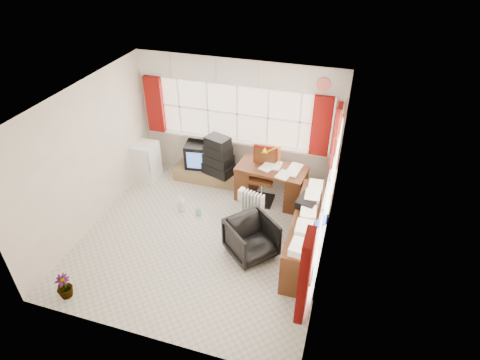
# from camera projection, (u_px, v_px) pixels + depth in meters

# --- Properties ---
(ground) EXTENTS (4.00, 4.00, 0.00)m
(ground) POSITION_uv_depth(u_px,v_px,m) (203.00, 238.00, 6.88)
(ground) COLOR beige
(ground) RESTS_ON ground
(room_walls) EXTENTS (4.00, 4.00, 4.00)m
(room_walls) POSITION_uv_depth(u_px,v_px,m) (198.00, 164.00, 6.03)
(room_walls) COLOR beige
(room_walls) RESTS_ON ground
(window_back) EXTENTS (3.70, 0.12, 3.60)m
(window_back) POSITION_uv_depth(u_px,v_px,m) (237.00, 138.00, 7.88)
(window_back) COLOR beige
(window_back) RESTS_ON room_walls
(window_right) EXTENTS (0.12, 3.70, 3.60)m
(window_right) POSITION_uv_depth(u_px,v_px,m) (324.00, 217.00, 5.87)
(window_right) COLOR beige
(window_right) RESTS_ON room_walls
(curtains) EXTENTS (3.83, 3.83, 1.15)m
(curtains) POSITION_uv_depth(u_px,v_px,m) (272.00, 147.00, 6.56)
(curtains) COLOR maroon
(curtains) RESTS_ON room_walls
(overhead_cabinets) EXTENTS (3.98, 3.98, 0.48)m
(overhead_cabinets) POSITION_uv_depth(u_px,v_px,m) (279.00, 101.00, 6.15)
(overhead_cabinets) COLOR beige
(overhead_cabinets) RESTS_ON room_walls
(desk) EXTENTS (1.34, 0.76, 0.78)m
(desk) POSITION_uv_depth(u_px,v_px,m) (271.00, 182.00, 7.55)
(desk) COLOR #582A14
(desk) RESTS_ON ground
(desk_lamp) EXTENTS (0.17, 0.14, 0.45)m
(desk_lamp) POSITION_uv_depth(u_px,v_px,m) (280.00, 151.00, 7.25)
(desk_lamp) COLOR #E2B909
(desk_lamp) RESTS_ON desk
(task_chair) EXTENTS (0.46, 0.49, 1.09)m
(task_chair) POSITION_uv_depth(u_px,v_px,m) (264.00, 172.00, 7.53)
(task_chair) COLOR black
(task_chair) RESTS_ON ground
(office_chair) EXTENTS (1.00, 1.00, 0.65)m
(office_chair) POSITION_uv_depth(u_px,v_px,m) (251.00, 238.00, 6.40)
(office_chair) COLOR black
(office_chair) RESTS_ON ground
(radiator) EXTENTS (0.45, 0.26, 0.63)m
(radiator) POSITION_uv_depth(u_px,v_px,m) (252.00, 210.00, 7.11)
(radiator) COLOR white
(radiator) RESTS_ON ground
(credenza) EXTENTS (0.50, 2.00, 0.85)m
(credenza) POSITION_uv_depth(u_px,v_px,m) (308.00, 233.00, 6.39)
(credenza) COLOR #582A14
(credenza) RESTS_ON ground
(file_tray) EXTENTS (0.37, 0.43, 0.13)m
(file_tray) POSITION_uv_depth(u_px,v_px,m) (308.00, 202.00, 6.39)
(file_tray) COLOR black
(file_tray) RESTS_ON credenza
(tv_bench) EXTENTS (1.40, 0.50, 0.25)m
(tv_bench) POSITION_uv_depth(u_px,v_px,m) (209.00, 174.00, 8.30)
(tv_bench) COLOR olive
(tv_bench) RESTS_ON ground
(crt_tv) EXTENTS (0.63, 0.60, 0.51)m
(crt_tv) POSITION_uv_depth(u_px,v_px,m) (200.00, 154.00, 8.23)
(crt_tv) COLOR black
(crt_tv) RESTS_ON tv_bench
(hifi_stack) EXTENTS (0.69, 0.55, 0.82)m
(hifi_stack) POSITION_uv_depth(u_px,v_px,m) (218.00, 157.00, 7.91)
(hifi_stack) COLOR black
(hifi_stack) RESTS_ON tv_bench
(mini_fridge) EXTENTS (0.47, 0.48, 0.79)m
(mini_fridge) POSITION_uv_depth(u_px,v_px,m) (146.00, 161.00, 8.22)
(mini_fridge) COLOR white
(mini_fridge) RESTS_ON ground
(spray_bottle_a) EXTENTS (0.15, 0.15, 0.33)m
(spray_bottle_a) POSITION_uv_depth(u_px,v_px,m) (181.00, 203.00, 7.42)
(spray_bottle_a) COLOR silver
(spray_bottle_a) RESTS_ON ground
(spray_bottle_b) EXTENTS (0.12, 0.12, 0.18)m
(spray_bottle_b) POSITION_uv_depth(u_px,v_px,m) (198.00, 211.00, 7.36)
(spray_bottle_b) COLOR #87CAC7
(spray_bottle_b) RESTS_ON ground
(flower_vase) EXTENTS (0.27, 0.27, 0.40)m
(flower_vase) POSITION_uv_depth(u_px,v_px,m) (64.00, 286.00, 5.75)
(flower_vase) COLOR black
(flower_vase) RESTS_ON ground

